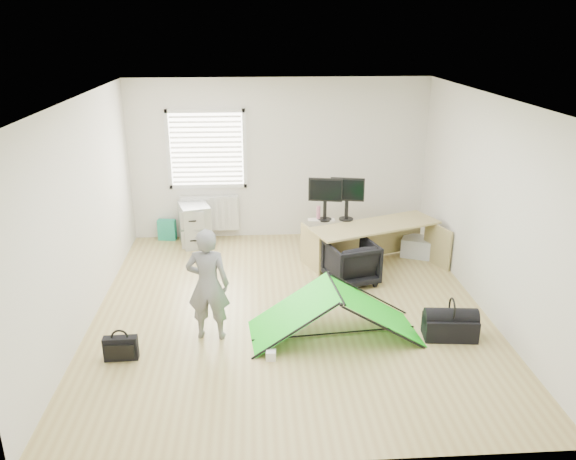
{
  "coord_description": "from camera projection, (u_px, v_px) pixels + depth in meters",
  "views": [
    {
      "loc": [
        -0.45,
        -6.51,
        3.51
      ],
      "look_at": [
        0.0,
        0.4,
        0.95
      ],
      "focal_mm": 35.0,
      "sensor_mm": 36.0,
      "label": 1
    }
  ],
  "objects": [
    {
      "name": "office_chair",
      "position": [
        351.0,
        262.0,
        7.99
      ],
      "size": [
        0.82,
        0.83,
        0.61
      ],
      "primitive_type": "imported",
      "rotation": [
        0.0,
        0.0,
        3.42
      ],
      "color": "black",
      "rests_on": "ground"
    },
    {
      "name": "kite",
      "position": [
        335.0,
        311.0,
        6.62
      ],
      "size": [
        2.07,
        1.06,
        0.62
      ],
      "primitive_type": null,
      "rotation": [
        0.0,
        0.0,
        0.09
      ],
      "color": "#14D916",
      "rests_on": "ground"
    },
    {
      "name": "filing_cabinet",
      "position": [
        195.0,
        224.0,
        9.38
      ],
      "size": [
        0.6,
        0.7,
        0.7
      ],
      "primitive_type": "cube",
      "rotation": [
        0.0,
        0.0,
        0.28
      ],
      "color": "#A2A6A7",
      "rests_on": "ground"
    },
    {
      "name": "back_wall",
      "position": [
        279.0,
        160.0,
        9.44
      ],
      "size": [
        5.0,
        0.02,
        2.7
      ],
      "primitive_type": "cube",
      "color": "silver",
      "rests_on": "ground"
    },
    {
      "name": "person",
      "position": [
        208.0,
        285.0,
        6.45
      ],
      "size": [
        0.53,
        0.38,
        1.37
      ],
      "primitive_type": "imported",
      "rotation": [
        0.0,
        0.0,
        3.04
      ],
      "color": "slate",
      "rests_on": "ground"
    },
    {
      "name": "tote_bag",
      "position": [
        167.0,
        230.0,
        9.62
      ],
      "size": [
        0.32,
        0.17,
        0.36
      ],
      "primitive_type": "cube",
      "rotation": [
        0.0,
        0.0,
        -0.14
      ],
      "color": "#22A27F",
      "rests_on": "ground"
    },
    {
      "name": "radiator",
      "position": [
        210.0,
        213.0,
        9.61
      ],
      "size": [
        1.0,
        0.12,
        0.6
      ],
      "primitive_type": "cube",
      "color": "silver",
      "rests_on": "back_wall"
    },
    {
      "name": "thermos",
      "position": [
        318.0,
        213.0,
        8.57
      ],
      "size": [
        0.08,
        0.08,
        0.22
      ],
      "primitive_type": "cylinder",
      "rotation": [
        0.0,
        0.0,
        -0.42
      ],
      "color": "#AB6076",
      "rests_on": "desk"
    },
    {
      "name": "duffel_bag",
      "position": [
        450.0,
        327.0,
        6.62
      ],
      "size": [
        0.64,
        0.37,
        0.27
      ],
      "primitive_type": "cube",
      "rotation": [
        0.0,
        0.0,
        -0.1
      ],
      "color": "black",
      "rests_on": "ground"
    },
    {
      "name": "storage_crate",
      "position": [
        419.0,
        247.0,
        8.96
      ],
      "size": [
        0.64,
        0.56,
        0.3
      ],
      "primitive_type": "cube",
      "rotation": [
        0.0,
        0.0,
        -0.41
      ],
      "color": "silver",
      "rests_on": "ground"
    },
    {
      "name": "keyboard",
      "position": [
        321.0,
        220.0,
        8.57
      ],
      "size": [
        0.41,
        0.15,
        0.02
      ],
      "primitive_type": "cube",
      "rotation": [
        0.0,
        0.0,
        -0.03
      ],
      "color": "beige",
      "rests_on": "desk"
    },
    {
      "name": "desk",
      "position": [
        374.0,
        246.0,
        8.51
      ],
      "size": [
        2.07,
        1.31,
        0.67
      ],
      "primitive_type": "cube",
      "rotation": [
        0.0,
        0.0,
        0.37
      ],
      "color": "tan",
      "rests_on": "ground"
    },
    {
      "name": "window",
      "position": [
        207.0,
        149.0,
        9.27
      ],
      "size": [
        1.2,
        0.06,
        1.2
      ],
      "primitive_type": "cube",
      "color": "silver",
      "rests_on": "back_wall"
    },
    {
      "name": "ground",
      "position": [
        290.0,
        309.0,
        7.34
      ],
      "size": [
        5.5,
        5.5,
        0.0
      ],
      "primitive_type": "plane",
      "color": "tan",
      "rests_on": "ground"
    },
    {
      "name": "monitor_left",
      "position": [
        325.0,
        205.0,
        8.51
      ],
      "size": [
        0.52,
        0.21,
        0.49
      ],
      "primitive_type": "cube",
      "rotation": [
        0.0,
        0.0,
        -0.21
      ],
      "color": "black",
      "rests_on": "desk"
    },
    {
      "name": "monitor_right",
      "position": [
        347.0,
        204.0,
        8.53
      ],
      "size": [
        0.52,
        0.22,
        0.49
      ],
      "primitive_type": "cube",
      "rotation": [
        0.0,
        0.0,
        -0.22
      ],
      "color": "black",
      "rests_on": "desk"
    },
    {
      "name": "white_box",
      "position": [
        271.0,
        355.0,
        6.21
      ],
      "size": [
        0.12,
        0.12,
        0.11
      ],
      "primitive_type": "cube",
      "rotation": [
        0.0,
        0.0,
        -0.07
      ],
      "color": "silver",
      "rests_on": "ground"
    },
    {
      "name": "laptop_bag",
      "position": [
        121.0,
        348.0,
        6.19
      ],
      "size": [
        0.37,
        0.12,
        0.28
      ],
      "primitive_type": "cube",
      "rotation": [
        0.0,
        0.0,
        0.03
      ],
      "color": "black",
      "rests_on": "ground"
    }
  ]
}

